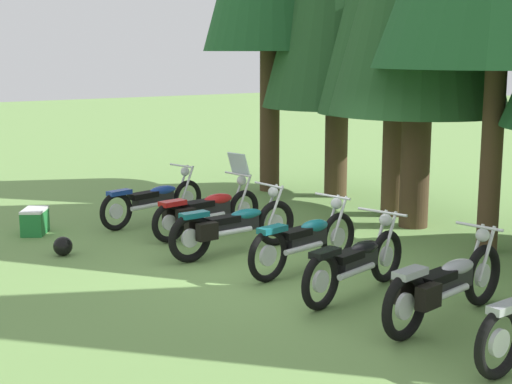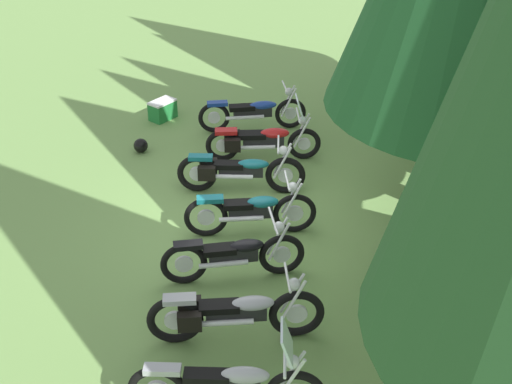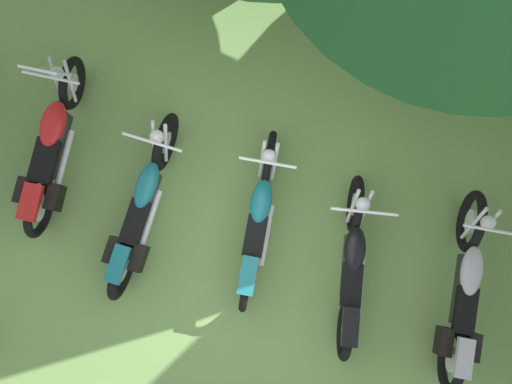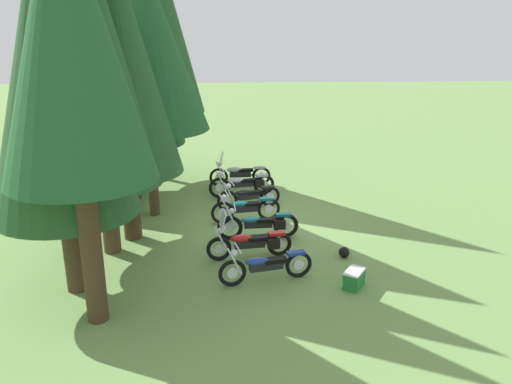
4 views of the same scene
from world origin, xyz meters
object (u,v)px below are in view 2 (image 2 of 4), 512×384
motorcycle_1 (262,139)px  motorcycle_5 (233,313)px  dropped_helmet (141,146)px  picnic_cooler (163,110)px  motorcycle_4 (234,255)px  motorcycle_2 (239,171)px  motorcycle_3 (252,211)px  motorcycle_0 (253,112)px

motorcycle_1 → motorcycle_5: 5.21m
motorcycle_5 → dropped_helmet: bearing=105.9°
motorcycle_1 → picnic_cooler: motorcycle_1 is taller
motorcycle_4 → motorcycle_1: bearing=74.2°
motorcycle_2 → motorcycle_3: bearing=-77.7°
motorcycle_0 → motorcycle_2: 2.66m
motorcycle_1 → picnic_cooler: (-1.75, -2.38, -0.24)m
motorcycle_3 → picnic_cooler: 5.03m
motorcycle_1 → motorcycle_3: (2.65, 0.04, 0.00)m
motorcycle_2 → dropped_helmet: (-1.41, -2.18, -0.30)m
motorcycle_5 → motorcycle_1: bearing=80.8°
motorcycle_1 → dropped_helmet: size_ratio=7.77×
picnic_cooler → dropped_helmet: picnic_cooler is taller
motorcycle_0 → picnic_cooler: 2.14m
motorcycle_0 → motorcycle_1: motorcycle_1 is taller
motorcycle_5 → dropped_helmet: 5.90m
motorcycle_5 → picnic_cooler: motorcycle_5 is taller
motorcycle_3 → dropped_helmet: bearing=122.9°
motorcycle_4 → picnic_cooler: 6.07m
motorcycle_1 → motorcycle_2: motorcycle_1 is taller
motorcycle_4 → dropped_helmet: 4.66m
motorcycle_2 → motorcycle_5: (3.91, 0.35, 0.01)m
motorcycle_1 → motorcycle_5: bearing=-97.5°
picnic_cooler → dropped_helmet: (1.64, -0.12, -0.07)m
motorcycle_1 → motorcycle_4: motorcycle_1 is taller
motorcycle_1 → motorcycle_3: motorcycle_1 is taller
dropped_helmet → motorcycle_1: bearing=87.4°
motorcycle_2 → motorcycle_5: bearing=-87.7°
motorcycle_4 → dropped_helmet: (-3.98, -2.40, -0.29)m
dropped_helmet → motorcycle_2: bearing=57.2°
motorcycle_1 → motorcycle_5: motorcycle_1 is taller
motorcycle_0 → motorcycle_1: size_ratio=1.01×
motorcycle_2 → motorcycle_4: bearing=-88.0°
motorcycle_2 → motorcycle_4: (2.58, 0.22, -0.01)m
motorcycle_0 → dropped_helmet: size_ratio=7.84×
motorcycle_0 → motorcycle_1: 1.39m
motorcycle_2 → motorcycle_5: size_ratio=0.99×
motorcycle_1 → dropped_helmet: 2.53m
motorcycle_3 → motorcycle_4: 1.23m
motorcycle_0 → motorcycle_3: motorcycle_3 is taller
motorcycle_1 → motorcycle_3: size_ratio=1.05×
motorcycle_0 → dropped_helmet: 2.56m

